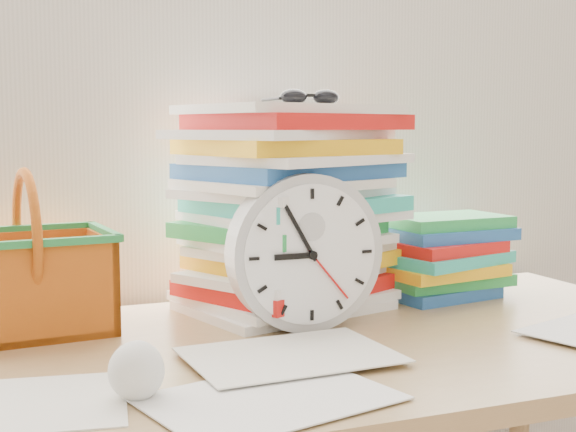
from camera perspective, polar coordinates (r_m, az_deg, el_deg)
name	(u,v)px	position (r m, az deg, el deg)	size (l,w,h in m)	color
curtain	(227,10)	(1.58, -4.34, 14.42)	(2.40, 0.01, 2.50)	silver
desk	(305,388)	(1.27, 1.23, -12.13)	(1.40, 0.70, 0.75)	#9E7A4A
paper_stack	(289,208)	(1.44, 0.10, 0.57)	(0.36, 0.30, 0.37)	white
clock	(305,252)	(1.29, 1.20, -2.60)	(0.25, 0.25, 0.05)	#B6B6B6
sunglasses	(310,97)	(1.43, 1.56, 8.45)	(0.12, 0.11, 0.03)	black
book_stack	(441,256)	(1.59, 10.80, -2.82)	(0.26, 0.20, 0.16)	white
basket	(27,253)	(1.34, -18.06, -2.51)	(0.26, 0.20, 0.26)	orange
crumpled_ball	(136,370)	(1.00, -10.77, -10.71)	(0.07, 0.07, 0.07)	white
scattered_papers	(305,337)	(1.25, 1.24, -8.61)	(1.26, 0.42, 0.02)	white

